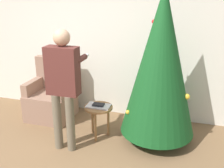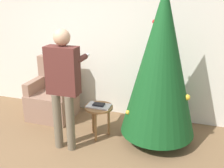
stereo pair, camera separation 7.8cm
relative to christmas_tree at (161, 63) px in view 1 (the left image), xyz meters
The scene contains 7 objects.
wall_back 1.44m from the christmas_tree, 147.60° to the left, with size 8.00×0.06×2.70m.
christmas_tree is the anchor object (origin of this frame).
armchair 2.11m from the christmas_tree, behind, with size 0.75×0.69×1.05m.
person_standing 1.36m from the christmas_tree, 155.36° to the right, with size 0.46×0.57×1.71m.
side_stool 1.19m from the christmas_tree, 168.96° to the right, with size 0.43×0.43×0.51m.
laptop 1.13m from the christmas_tree, 168.96° to the right, with size 0.36×0.22×0.02m.
book 1.12m from the christmas_tree, 168.96° to the right, with size 0.17×0.11×0.02m.
Camera 1 is at (1.56, -2.11, 2.17)m, focal length 42.00 mm.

